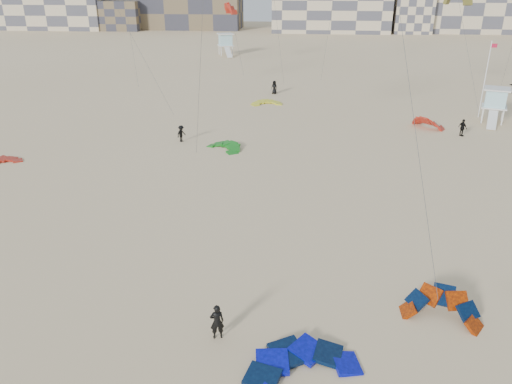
# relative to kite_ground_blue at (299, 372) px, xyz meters

# --- Properties ---
(ground) EXTENTS (320.00, 320.00, 0.00)m
(ground) POSITION_rel_kite_ground_blue_xyz_m (-3.92, 3.95, 0.00)
(ground) COLOR beige
(ground) RESTS_ON ground
(kite_ground_blue) EXTENTS (6.43, 6.51, 1.47)m
(kite_ground_blue) POSITION_rel_kite_ground_blue_xyz_m (0.00, 0.00, 0.00)
(kite_ground_blue) COLOR #0A10DD
(kite_ground_blue) RESTS_ON ground
(kite_ground_orange) EXTENTS (4.24, 4.29, 3.39)m
(kite_ground_orange) POSITION_rel_kite_ground_blue_xyz_m (6.58, 4.21, 0.00)
(kite_ground_orange) COLOR #D93E00
(kite_ground_orange) RESTS_ON ground
(kite_ground_green) EXTENTS (4.89, 4.92, 1.59)m
(kite_ground_green) POSITION_rel_kite_ground_blue_xyz_m (-7.42, 27.86, 0.00)
(kite_ground_green) COLOR #16821A
(kite_ground_green) RESTS_ON ground
(kite_ground_red_far) EXTENTS (5.04, 5.03, 3.53)m
(kite_ground_red_far) POSITION_rel_kite_ground_blue_xyz_m (12.89, 36.90, 0.00)
(kite_ground_red_far) COLOR red
(kite_ground_red_far) RESTS_ON ground
(kite_ground_yellow) EXTENTS (4.31, 4.45, 1.09)m
(kite_ground_yellow) POSITION_rel_kite_ground_blue_xyz_m (-4.92, 45.53, 0.00)
(kite_ground_yellow) COLOR yellow
(kite_ground_yellow) RESTS_ON ground
(kitesurfer_main) EXTENTS (0.72, 0.57, 1.72)m
(kitesurfer_main) POSITION_rel_kite_ground_blue_xyz_m (-3.67, 1.76, 0.86)
(kitesurfer_main) COLOR black
(kitesurfer_main) RESTS_ON ground
(kitesurfer_c) EXTENTS (1.04, 1.20, 1.61)m
(kitesurfer_c) POSITION_rel_kite_ground_blue_xyz_m (-11.92, 29.54, 0.80)
(kitesurfer_c) COLOR black
(kitesurfer_c) RESTS_ON ground
(kitesurfer_d) EXTENTS (0.89, 1.08, 1.73)m
(kitesurfer_d) POSITION_rel_kite_ground_blue_xyz_m (15.58, 34.04, 0.87)
(kitesurfer_d) COLOR black
(kitesurfer_d) RESTS_ON ground
(kitesurfer_e) EXTENTS (1.01, 0.84, 1.77)m
(kitesurfer_e) POSITION_rel_kite_ground_blue_xyz_m (-4.35, 51.50, 0.89)
(kitesurfer_e) COLOR black
(kitesurfer_e) RESTS_ON ground
(kite_fly_red) EXTENTS (6.00, 13.96, 10.16)m
(kite_fly_red) POSITION_rel_kite_ground_blue_xyz_m (-12.98, 70.60, 9.58)
(kite_fly_red) COLOR red
(kite_fly_red) RESTS_ON ground
(lifeguard_tower_near) EXTENTS (3.33, 5.48, 3.72)m
(lifeguard_tower_near) POSITION_rel_kite_ground_blue_xyz_m (20.34, 39.78, 1.84)
(lifeguard_tower_near) COLOR white
(lifeguard_tower_near) RESTS_ON ground
(lifeguard_tower_far) EXTENTS (3.79, 6.19, 4.18)m
(lifeguard_tower_far) POSITION_rel_kite_ground_blue_xyz_m (-16.30, 85.70, 2.07)
(lifeguard_tower_far) COLOR white
(lifeguard_tower_far) RESTS_ON ground
(flagpole) EXTENTS (0.68, 0.10, 8.39)m
(flagpole) POSITION_rel_kite_ground_blue_xyz_m (19.53, 41.71, 4.40)
(flagpole) COLOR white
(flagpole) RESTS_ON ground
(condo_west_a) EXTENTS (30.00, 15.00, 14.00)m
(condo_west_a) POSITION_rel_kite_ground_blue_xyz_m (-73.92, 133.95, 7.00)
(condo_west_a) COLOR beige
(condo_west_a) RESTS_ON ground
(condo_mid) EXTENTS (32.00, 16.00, 12.00)m
(condo_mid) POSITION_rel_kite_ground_blue_xyz_m (6.08, 133.95, 6.00)
(condo_mid) COLOR beige
(condo_mid) RESTS_ON ground
(condo_east) EXTENTS (26.00, 14.00, 16.00)m
(condo_east) POSITION_rel_kite_ground_blue_xyz_m (46.08, 135.95, 8.00)
(condo_east) COLOR beige
(condo_east) RESTS_ON ground
(condo_fill_left) EXTENTS (12.00, 10.00, 8.00)m
(condo_fill_left) POSITION_rel_kite_ground_blue_xyz_m (-53.92, 131.95, 4.00)
(condo_fill_left) COLOR brown
(condo_fill_left) RESTS_ON ground
(condo_fill_right) EXTENTS (10.00, 10.00, 10.00)m
(condo_fill_right) POSITION_rel_kite_ground_blue_xyz_m (28.08, 131.95, 5.00)
(condo_fill_right) COLOR beige
(condo_fill_right) RESTS_ON ground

